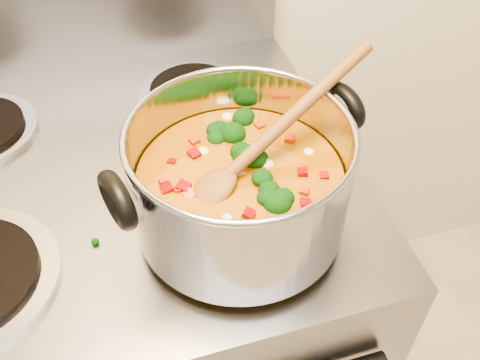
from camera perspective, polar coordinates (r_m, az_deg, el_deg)
name	(u,v)px	position (r m, az deg, el deg)	size (l,w,h in m)	color
electric_range	(140,325)	(1.18, -10.62, -14.95)	(0.75, 0.68, 1.08)	gray
stockpot	(240,183)	(0.67, -0.01, -0.29)	(0.34, 0.27, 0.16)	#A4A4AB
wooden_spoon	(253,152)	(0.65, 1.40, 3.00)	(0.29, 0.14, 0.13)	brown
cooktop_crumbs	(240,184)	(0.78, -0.02, -0.38)	(0.32, 0.36, 0.01)	black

